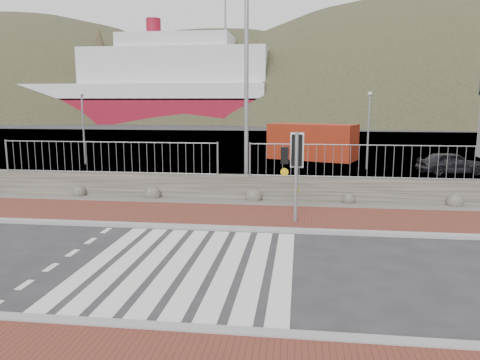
# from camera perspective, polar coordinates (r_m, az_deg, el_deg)

# --- Properties ---
(ground) EXTENTS (220.00, 220.00, 0.00)m
(ground) POSITION_cam_1_polar(r_m,az_deg,el_deg) (10.68, -6.28, -10.36)
(ground) COLOR #28282B
(ground) RESTS_ON ground
(sidewalk_far) EXTENTS (40.00, 3.00, 0.08)m
(sidewalk_far) POSITION_cam_1_polar(r_m,az_deg,el_deg) (14.89, -2.21, -4.37)
(sidewalk_far) COLOR maroon
(sidewalk_far) RESTS_ON ground
(kerb_near) EXTENTS (40.00, 0.25, 0.12)m
(kerb_near) POSITION_cam_1_polar(r_m,az_deg,el_deg) (8.02, -11.55, -17.20)
(kerb_near) COLOR gray
(kerb_near) RESTS_ON ground
(kerb_far) EXTENTS (40.00, 0.25, 0.12)m
(kerb_far) POSITION_cam_1_polar(r_m,az_deg,el_deg) (13.46, -3.27, -5.86)
(kerb_far) COLOR gray
(kerb_far) RESTS_ON ground
(zebra_crossing) EXTENTS (4.62, 5.60, 0.01)m
(zebra_crossing) POSITION_cam_1_polar(r_m,az_deg,el_deg) (10.68, -6.28, -10.33)
(zebra_crossing) COLOR silver
(zebra_crossing) RESTS_ON ground
(gravel_strip) EXTENTS (40.00, 1.50, 0.06)m
(gravel_strip) POSITION_cam_1_polar(r_m,az_deg,el_deg) (16.82, -1.08, -2.77)
(gravel_strip) COLOR #59544C
(gravel_strip) RESTS_ON ground
(stone_wall) EXTENTS (40.00, 0.60, 0.90)m
(stone_wall) POSITION_cam_1_polar(r_m,az_deg,el_deg) (17.51, -0.70, -0.87)
(stone_wall) COLOR #454138
(stone_wall) RESTS_ON ground
(railing) EXTENTS (18.07, 0.07, 1.22)m
(railing) POSITION_cam_1_polar(r_m,az_deg,el_deg) (17.17, -0.78, 3.54)
(railing) COLOR gray
(railing) RESTS_ON stone_wall
(quay) EXTENTS (120.00, 40.00, 0.50)m
(quay) POSITION_cam_1_polar(r_m,az_deg,el_deg) (37.90, 3.68, 4.10)
(quay) COLOR #4C4C4F
(quay) RESTS_ON ground
(water) EXTENTS (220.00, 50.00, 0.05)m
(water) POSITION_cam_1_polar(r_m,az_deg,el_deg) (72.78, 5.48, 6.72)
(water) COLOR #3F4C54
(water) RESTS_ON ground
(ferry) EXTENTS (50.00, 16.00, 20.00)m
(ferry) POSITION_cam_1_polar(r_m,az_deg,el_deg) (82.25, -12.07, 10.63)
(ferry) COLOR maroon
(ferry) RESTS_ON ground
(hills_backdrop) EXTENTS (254.00, 90.00, 100.00)m
(hills_backdrop) POSITION_cam_1_polar(r_m,az_deg,el_deg) (101.32, 9.59, -5.78)
(hills_backdrop) COLOR #292F1C
(hills_backdrop) RESTS_ON ground
(traffic_signal_far) EXTENTS (0.66, 0.27, 2.75)m
(traffic_signal_far) POSITION_cam_1_polar(r_m,az_deg,el_deg) (13.76, 6.73, 2.66)
(traffic_signal_far) COLOR gray
(traffic_signal_far) RESTS_ON ground
(streetlight) EXTENTS (1.87, 0.86, 9.19)m
(streetlight) POSITION_cam_1_polar(r_m,az_deg,el_deg) (18.07, 1.29, 14.49)
(streetlight) COLOR gray
(streetlight) RESTS_ON ground
(shipping_container) EXTENTS (5.76, 3.99, 2.22)m
(shipping_container) POSITION_cam_1_polar(r_m,az_deg,el_deg) (29.76, 8.82, 4.64)
(shipping_container) COLOR maroon
(shipping_container) RESTS_ON ground
(car_a) EXTENTS (3.47, 1.88, 1.12)m
(car_a) POSITION_cam_1_polar(r_m,az_deg,el_deg) (25.81, 24.32, 1.92)
(car_a) COLOR black
(car_a) RESTS_ON ground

